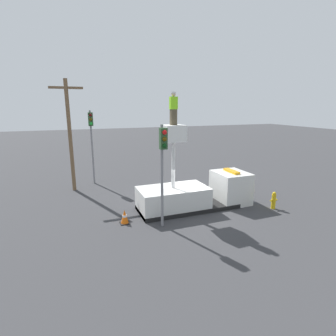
% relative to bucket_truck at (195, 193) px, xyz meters
% --- Properties ---
extents(ground_plane, '(120.00, 120.00, 0.00)m').
position_rel_bucket_truck_xyz_m(ground_plane, '(-0.47, 0.00, -0.92)').
color(ground_plane, '#38383A').
extents(bucket_truck, '(6.93, 2.23, 4.99)m').
position_rel_bucket_truck_xyz_m(bucket_truck, '(0.00, 0.00, 0.00)').
color(bucket_truck, black).
rests_on(bucket_truck, ground).
extents(worker, '(0.40, 0.26, 1.75)m').
position_rel_bucket_truck_xyz_m(worker, '(-1.43, 0.00, 4.95)').
color(worker, brown).
rests_on(worker, bucket_truck).
extents(traffic_light_pole, '(0.34, 0.57, 5.17)m').
position_rel_bucket_truck_xyz_m(traffic_light_pole, '(-2.70, -1.81, 2.74)').
color(traffic_light_pole, gray).
rests_on(traffic_light_pole, ground).
extents(traffic_light_across, '(0.34, 0.57, 5.70)m').
position_rel_bucket_truck_xyz_m(traffic_light_across, '(-5.18, 7.33, 3.10)').
color(traffic_light_across, gray).
rests_on(traffic_light_across, ground).
extents(fire_hydrant, '(0.49, 0.25, 1.05)m').
position_rel_bucket_truck_xyz_m(fire_hydrant, '(4.30, -1.86, -0.40)').
color(fire_hydrant, gold).
rests_on(fire_hydrant, ground).
extents(traffic_cone_rear, '(0.50, 0.50, 0.75)m').
position_rel_bucket_truck_xyz_m(traffic_cone_rear, '(-4.44, -0.69, -0.56)').
color(traffic_cone_rear, black).
rests_on(traffic_cone_rear, ground).
extents(utility_pole, '(2.20, 0.26, 7.81)m').
position_rel_bucket_truck_xyz_m(utility_pole, '(-6.73, 6.20, 3.30)').
color(utility_pole, brown).
rests_on(utility_pole, ground).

